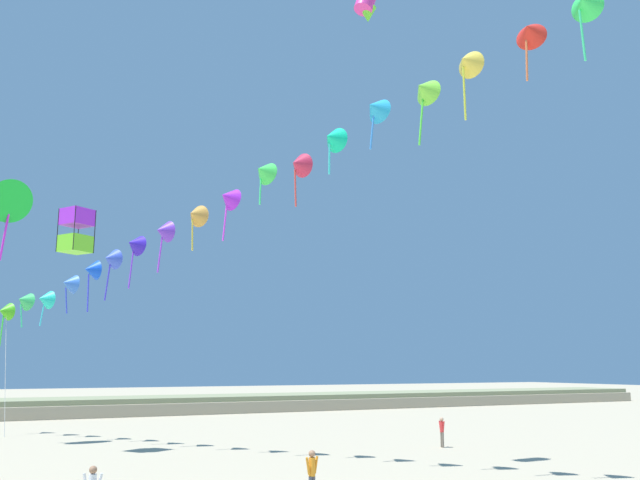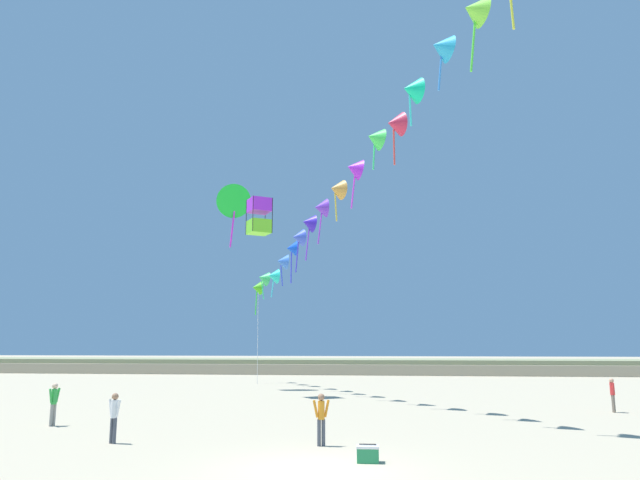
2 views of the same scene
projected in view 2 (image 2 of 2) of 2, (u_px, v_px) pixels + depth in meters
The scene contains 10 objects.
ground_plane at pixel (315, 470), 13.87m from camera, with size 240.00×240.00×0.00m, color tan.
dune_ridge at pixel (367, 366), 57.99m from camera, with size 120.00×8.16×1.41m.
person_near_left at pixel (613, 393), 25.46m from camera, with size 0.20×0.52×1.49m.
person_near_right at pixel (321, 416), 17.24m from camera, with size 0.53×0.26×1.53m.
person_mid_center at pixel (114, 414), 17.67m from camera, with size 0.51×0.28×1.51m.
person_far_left at pixel (54, 401), 21.35m from camera, with size 0.21×0.55×1.56m.
kite_banner_string at pixel (371, 144), 27.61m from camera, with size 20.50×37.83×18.53m.
large_kite_mid_trail at pixel (233, 200), 40.80m from camera, with size 2.86×2.37×4.69m.
large_kite_high_solo at pixel (259, 216), 34.81m from camera, with size 1.75×1.75×2.18m.
beach_cooler at pixel (368, 454), 14.79m from camera, with size 0.58×0.41×0.46m.
Camera 2 is at (1.72, -14.54, 3.06)m, focal length 32.00 mm.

